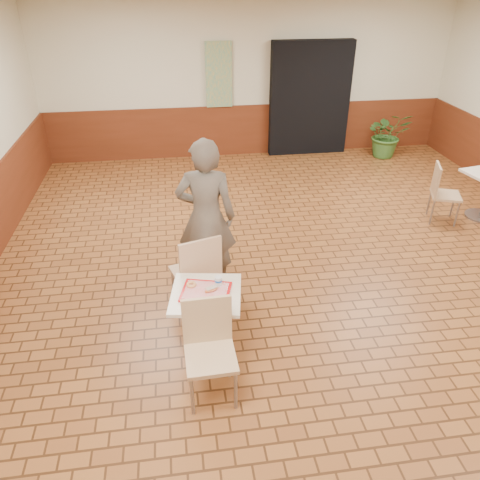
{
  "coord_description": "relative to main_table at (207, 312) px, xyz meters",
  "views": [
    {
      "loc": [
        -1.55,
        -4.26,
        3.35
      ],
      "look_at": [
        -0.95,
        -0.18,
        0.95
      ],
      "focal_mm": 35.0,
      "sensor_mm": 36.0,
      "label": 1
    }
  ],
  "objects": [
    {
      "name": "room_shell",
      "position": [
        1.35,
        0.68,
        1.03
      ],
      "size": [
        8.01,
        10.01,
        3.01
      ],
      "color": "brown",
      "rests_on": "ground"
    },
    {
      "name": "wainscot_band",
      "position": [
        1.35,
        0.68,
        0.03
      ],
      "size": [
        8.0,
        10.0,
        1.0
      ],
      "color": "#592411",
      "rests_on": "ground"
    },
    {
      "name": "corridor_doorway",
      "position": [
        2.55,
        5.56,
        0.63
      ],
      "size": [
        1.6,
        0.22,
        2.2
      ],
      "primitive_type": "cube",
      "color": "black",
      "rests_on": "ground"
    },
    {
      "name": "promo_poster",
      "position": [
        0.75,
        5.62,
        1.13
      ],
      "size": [
        0.5,
        0.03,
        1.2
      ],
      "primitive_type": "cube",
      "color": "gray",
      "rests_on": "wainscot_band"
    },
    {
      "name": "main_table",
      "position": [
        0.0,
        0.0,
        0.0
      ],
      "size": [
        0.66,
        0.66,
        0.69
      ],
      "rotation": [
        0.0,
        0.0,
        -0.16
      ],
      "color": "beige",
      "rests_on": "ground"
    },
    {
      "name": "chair_main_front",
      "position": [
        -0.02,
        -0.52,
        0.06
      ],
      "size": [
        0.45,
        0.45,
        0.94
      ],
      "rotation": [
        0.0,
        0.0,
        0.03
      ],
      "color": "tan",
      "rests_on": "ground"
    },
    {
      "name": "chair_main_back",
      "position": [
        -0.05,
        0.59,
        0.09
      ],
      "size": [
        0.57,
        0.57,
        1.0
      ],
      "rotation": [
        0.0,
        0.0,
        3.44
      ],
      "color": "tan",
      "rests_on": "ground"
    },
    {
      "name": "customer",
      "position": [
        0.1,
        1.1,
        0.46
      ],
      "size": [
        0.74,
        0.54,
        1.85
      ],
      "primitive_type": "imported",
      "rotation": [
        0.0,
        0.0,
        2.98
      ],
      "color": "#5D5348",
      "rests_on": "ground"
    },
    {
      "name": "serving_tray",
      "position": [
        0.0,
        0.0,
        0.24
      ],
      "size": [
        0.45,
        0.35,
        0.03
      ],
      "rotation": [
        0.0,
        0.0,
        -0.27
      ],
      "color": "red",
      "rests_on": "main_table"
    },
    {
      "name": "ring_donut",
      "position": [
        -0.13,
        0.1,
        0.27
      ],
      "size": [
        0.13,
        0.13,
        0.03
      ],
      "primitive_type": "torus",
      "rotation": [
        0.0,
        0.0,
        -0.42
      ],
      "color": "#E69653",
      "rests_on": "serving_tray"
    },
    {
      "name": "long_john_donut",
      "position": [
        0.05,
        -0.01,
        0.27
      ],
      "size": [
        0.14,
        0.11,
        0.04
      ],
      "rotation": [
        0.0,
        0.0,
        0.41
      ],
      "color": "#D9713F",
      "rests_on": "serving_tray"
    },
    {
      "name": "paper_cup",
      "position": [
        0.13,
        0.08,
        0.3
      ],
      "size": [
        0.07,
        0.07,
        0.09
      ],
      "rotation": [
        0.0,
        0.0,
        -0.18
      ],
      "color": "silver",
      "rests_on": "serving_tray"
    },
    {
      "name": "chair_second_left",
      "position": [
        3.7,
        2.3,
        0.03
      ],
      "size": [
        0.52,
        0.52,
        0.88
      ],
      "rotation": [
        0.0,
        0.0,
        1.21
      ],
      "color": "tan",
      "rests_on": "ground"
    },
    {
      "name": "potted_plant",
      "position": [
        4.08,
        5.08,
        -0.0
      ],
      "size": [
        0.91,
        0.81,
        0.92
      ],
      "primitive_type": "imported",
      "rotation": [
        0.0,
        0.0,
        -0.12
      ],
      "color": "#376829",
      "rests_on": "ground"
    }
  ]
}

